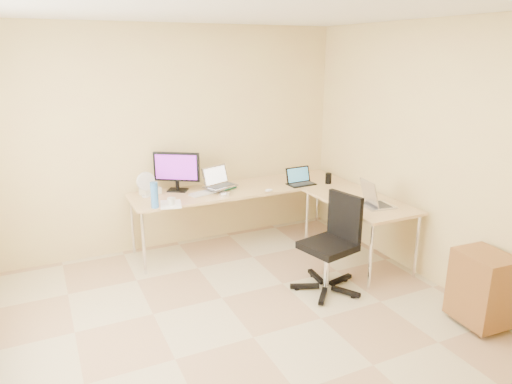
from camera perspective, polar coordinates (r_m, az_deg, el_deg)
name	(u,v)px	position (r m, az deg, el deg)	size (l,w,h in m)	color
floor	(253,337)	(4.07, -0.33, -17.41)	(4.50, 4.50, 0.00)	tan
ceiling	(253,4)	(3.38, -0.41, 22.09)	(4.50, 4.50, 0.00)	white
wall_back	(172,140)	(5.57, -10.32, 6.34)	(4.50, 4.50, 0.00)	#D9C679
wall_right	(455,161)	(4.77, 23.18, 3.47)	(4.50, 4.50, 0.00)	#D9C679
desk_main	(242,216)	(5.68, -1.67, -2.96)	(2.65, 0.70, 0.73)	tan
desk_return	(358,231)	(5.36, 12.39, -4.64)	(0.70, 1.30, 0.73)	tan
monitor	(177,172)	(5.45, -9.69, 2.48)	(0.54, 0.17, 0.46)	black
book_stack	(224,185)	(5.59, -4.00, 0.82)	(0.19, 0.26, 0.04)	#19826E
laptop_center	(220,177)	(5.42, -4.40, 1.83)	(0.36, 0.28, 0.23)	#9F9DB3
laptop_black	(301,176)	(5.68, 5.60, 1.92)	(0.33, 0.24, 0.21)	black
keyboard	(209,192)	(5.38, -5.82, 0.03)	(0.48, 0.13, 0.02)	silver
mouse	(269,190)	(5.39, 1.58, 0.22)	(0.10, 0.06, 0.04)	silver
mug	(171,202)	(4.99, -10.34, -1.16)	(0.09, 0.09, 0.08)	silver
cd_stack	(225,194)	(5.26, -3.88, -0.29)	(0.12, 0.12, 0.03)	white
water_bottle	(154,195)	(4.92, -12.36, -0.37)	(0.08, 0.08, 0.27)	#336BB1
papers	(171,204)	(5.03, -10.42, -1.50)	(0.22, 0.31, 0.01)	white
white_box	(150,191)	(5.43, -12.84, 0.13)	(0.21, 0.15, 0.08)	beige
desk_fan	(145,185)	(5.32, -13.44, 0.80)	(0.21, 0.21, 0.26)	silver
black_cup	(328,178)	(5.79, 8.88, 1.67)	(0.08, 0.08, 0.13)	black
laptop_return	(379,196)	(5.02, 14.82, -0.44)	(0.28, 0.36, 0.24)	silver
office_chair	(328,243)	(4.61, 8.82, -6.24)	(0.59, 0.59, 0.98)	black
cabinet	(482,287)	(4.49, 25.97, -10.47)	(0.36, 0.45, 0.62)	olive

